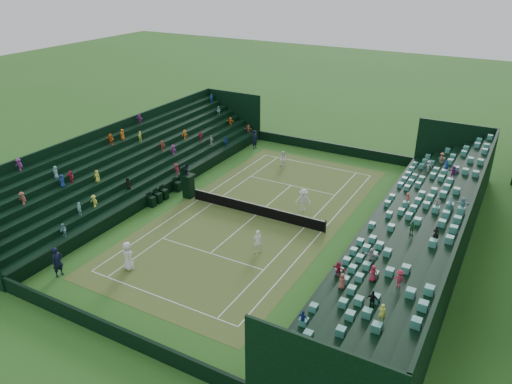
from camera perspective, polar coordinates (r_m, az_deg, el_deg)
The scene contains 17 objects.
ground at distance 39.02m, azimuth -0.00°, elevation -2.66°, with size 160.00×160.00×0.00m, color #2A6620.
court_surface at distance 39.01m, azimuth -0.00°, elevation -2.65°, with size 12.97×26.77×0.01m, color #306822.
perimeter_wall_north at distance 52.10m, azimuth 8.54°, elevation 5.02°, with size 17.17×0.20×1.00m, color black.
perimeter_wall_south at distance 28.26m, azimuth -16.40°, elevation -14.91°, with size 17.17×0.20×1.00m, color black.
perimeter_wall_east at distance 35.95m, azimuth 11.95°, elevation -4.97°, with size 0.20×31.77×1.00m, color black.
perimeter_wall_west at distance 43.13m, azimuth -9.90°, elevation 0.53°, with size 0.20×31.77×1.00m, color black.
north_grandstand at distance 34.71m, azimuth 18.68°, elevation -5.00°, with size 6.60×32.00×4.90m.
south_grandstand at distance 45.31m, azimuth -14.16°, elevation 2.79°, with size 6.60×32.00×4.90m.
tennis_net at distance 38.77m, azimuth -0.00°, elevation -1.97°, with size 11.67×0.10×1.06m.
umpire_chair at distance 41.76m, azimuth -7.77°, elevation 1.03°, with size 0.96×0.96×3.03m.
courtside_chairs at distance 42.74m, azimuth -9.70°, elevation 0.25°, with size 0.56×5.53×1.22m.
player_near_west at distance 33.11m, azimuth -14.45°, elevation -7.09°, with size 0.96×0.63×1.97m, color white.
player_near_east at distance 33.88m, azimuth 0.20°, elevation -5.65°, with size 0.62×0.41×1.71m, color white.
player_far_west at distance 47.81m, azimuth 3.12°, elevation 3.76°, with size 0.76×0.60×1.57m, color white.
player_far_east at distance 39.40m, azimuth 5.44°, elevation -0.93°, with size 1.23×0.71×1.91m, color white.
line_judge_north at distance 52.45m, azimuth -0.12°, elevation 6.03°, with size 0.73×0.48×2.01m, color black.
line_judge_south at distance 33.83m, azimuth -21.73°, elevation -7.43°, with size 0.73×0.48×2.01m, color black.
Camera 1 is at (16.75, -30.16, 18.23)m, focal length 35.00 mm.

